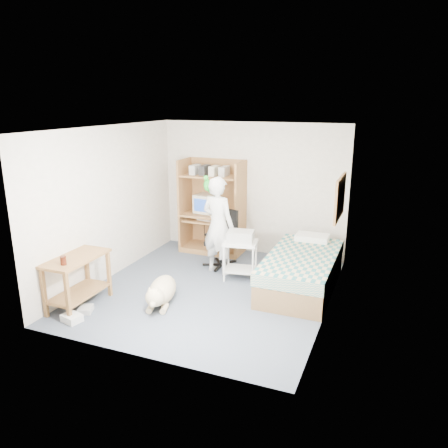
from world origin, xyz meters
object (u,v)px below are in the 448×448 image
office_chair (223,247)px  person (218,226)px  dog (161,291)px  printer_cart (240,254)px  bed (302,271)px  computer_hutch (213,210)px  side_desk (77,274)px

office_chair → person: person is taller
dog → printer_cart: printer_cart is taller
office_chair → dog: size_ratio=0.89×
bed → dog: 2.21m
office_chair → printer_cart: office_chair is taller
computer_hutch → printer_cart: computer_hutch is taller
printer_cart → bed: bearing=-10.2°
side_desk → printer_cart: side_desk is taller
dog → printer_cart: 1.52m
computer_hutch → person: 1.12m
bed → office_chair: bearing=164.1°
bed → side_desk: side_desk is taller
computer_hutch → printer_cart: 1.53m
office_chair → person: (0.04, -0.30, 0.48)m
office_chair → dog: bearing=-84.8°
computer_hutch → bed: bearing=-29.3°
computer_hutch → printer_cart: (0.97, -1.12, -0.39)m
printer_cart → side_desk: bearing=-145.1°
bed → side_desk: size_ratio=2.02×
side_desk → dog: 1.22m
side_desk → person: size_ratio=0.60×
bed → person: size_ratio=1.20×
person → printer_cart: person is taller
bed → person: person is taller
computer_hutch → person: size_ratio=1.07×
bed → printer_cart: 1.04m
office_chair → person: 0.57m
side_desk → bed: bearing=32.5°
side_desk → printer_cart: (1.82, 1.82, -0.06)m
computer_hutch → dog: size_ratio=1.59×
computer_hutch → side_desk: 3.08m
computer_hutch → bed: (2.00, -1.12, -0.53)m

